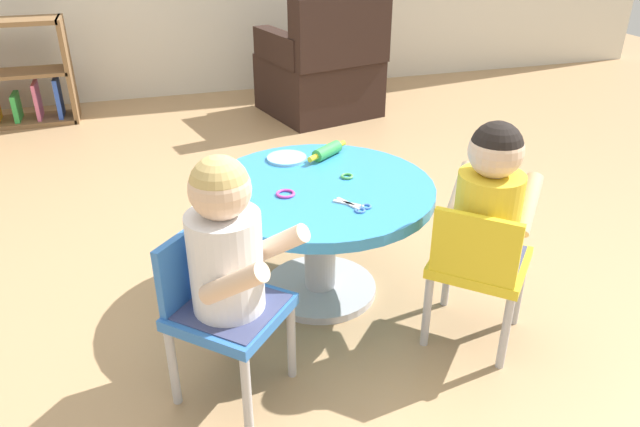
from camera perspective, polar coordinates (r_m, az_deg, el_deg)
The scene contains 13 objects.
ground_plane at distance 2.39m, azimuth 0.00°, elevation -7.38°, with size 10.00×10.00×0.00m, color tan.
craft_table at distance 2.21m, azimuth 0.00°, elevation -0.06°, with size 0.83×0.83×0.46m.
child_chair_left at distance 1.81m, azimuth -9.50°, elevation -8.73°, with size 0.42×0.42×0.54m.
seated_child_left at distance 1.67m, azimuth -8.97°, elevation -2.84°, with size 0.44×0.43×0.51m.
child_chair_right at distance 2.04m, azimuth 14.82°, elevation -4.79°, with size 0.42×0.42×0.54m.
seated_child_right at distance 1.97m, azimuth 15.85°, elevation 1.36°, with size 0.43×0.44×0.51m.
armchair_dark at distance 4.34m, azimuth 0.21°, elevation 13.40°, with size 0.85×0.87×0.85m.
rolling_pin at distance 2.40m, azimuth 0.69°, elevation 5.98°, with size 0.20×0.15×0.05m.
craft_scissors at distance 2.00m, azimuth 3.50°, elevation 0.69°, with size 0.12×0.14×0.01m.
playdough_blob_0 at distance 2.38m, azimuth -3.19°, elevation 5.30°, with size 0.16×0.16×0.01m, color #8CCCF2.
cookie_cutter_0 at distance 2.05m, azimuth -8.03°, elevation 1.20°, with size 0.05×0.05×0.01m, color red.
cookie_cutter_1 at distance 2.09m, azimuth -3.31°, elevation 1.90°, with size 0.07×0.07×0.01m, color #D83FA5.
cookie_cutter_2 at distance 2.22m, azimuth 2.60°, elevation 3.58°, with size 0.05×0.05×0.01m, color #4CB259.
Camera 1 is at (-0.57, -1.88, 1.37)m, focal length 33.53 mm.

